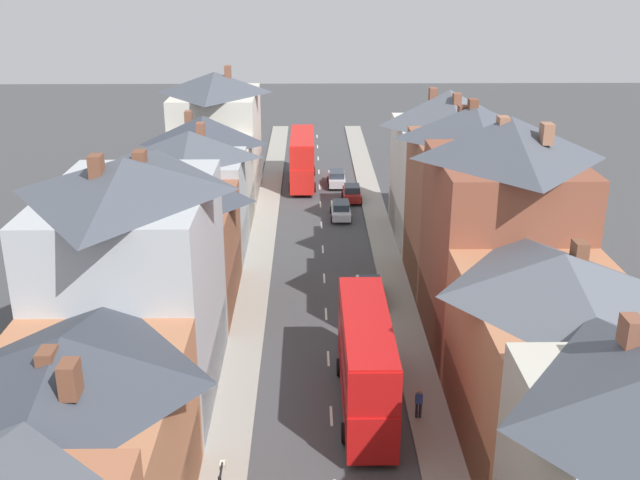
{
  "coord_description": "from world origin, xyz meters",
  "views": [
    {
      "loc": [
        -1.08,
        -15.25,
        22.29
      ],
      "look_at": [
        -0.24,
        41.09,
        1.15
      ],
      "focal_mm": 42.0,
      "sensor_mm": 36.0,
      "label": 1
    }
  ],
  "objects_px": {
    "double_decker_bus_mid_street": "(366,361)",
    "car_parked_left_a": "(337,178)",
    "car_parked_left_b": "(352,193)",
    "pedestrian_mid_left": "(419,402)",
    "car_parked_right_a": "(341,210)",
    "car_near_silver": "(370,290)",
    "double_decker_bus_lead": "(302,158)"
  },
  "relations": [
    {
      "from": "double_decker_bus_mid_street",
      "to": "car_parked_right_a",
      "type": "distance_m",
      "value": 31.22
    },
    {
      "from": "double_decker_bus_lead",
      "to": "double_decker_bus_mid_street",
      "type": "xyz_separation_m",
      "value": [
        3.6,
        -42.39,
        0.0
      ]
    },
    {
      "from": "double_decker_bus_lead",
      "to": "car_parked_left_b",
      "type": "bearing_deg",
      "value": -51.49
    },
    {
      "from": "double_decker_bus_mid_street",
      "to": "car_near_silver",
      "type": "distance_m",
      "value": 13.45
    },
    {
      "from": "pedestrian_mid_left",
      "to": "car_near_silver",
      "type": "bearing_deg",
      "value": 95.48
    },
    {
      "from": "double_decker_bus_mid_street",
      "to": "car_parked_right_a",
      "type": "bearing_deg",
      "value": 89.98
    },
    {
      "from": "double_decker_bus_mid_street",
      "to": "double_decker_bus_lead",
      "type": "bearing_deg",
      "value": 94.85
    },
    {
      "from": "car_parked_right_a",
      "to": "car_parked_left_a",
      "type": "bearing_deg",
      "value": 90.0
    },
    {
      "from": "car_parked_left_a",
      "to": "pedestrian_mid_left",
      "type": "bearing_deg",
      "value": -86.42
    },
    {
      "from": "car_parked_left_b",
      "to": "pedestrian_mid_left",
      "type": "relative_size",
      "value": 2.37
    },
    {
      "from": "car_parked_right_a",
      "to": "double_decker_bus_lead",
      "type": "bearing_deg",
      "value": 107.8
    },
    {
      "from": "car_parked_left_a",
      "to": "car_parked_left_b",
      "type": "distance_m",
      "value": 5.56
    },
    {
      "from": "car_near_silver",
      "to": "double_decker_bus_mid_street",
      "type": "bearing_deg",
      "value": -95.65
    },
    {
      "from": "double_decker_bus_mid_street",
      "to": "car_parked_left_a",
      "type": "relative_size",
      "value": 2.38
    },
    {
      "from": "car_near_silver",
      "to": "pedestrian_mid_left",
      "type": "xyz_separation_m",
      "value": [
        1.38,
        -14.41,
        0.23
      ]
    },
    {
      "from": "car_parked_right_a",
      "to": "pedestrian_mid_left",
      "type": "xyz_separation_m",
      "value": [
        2.68,
        -32.33,
        0.23
      ]
    },
    {
      "from": "double_decker_bus_mid_street",
      "to": "pedestrian_mid_left",
      "type": "height_order",
      "value": "double_decker_bus_mid_street"
    },
    {
      "from": "car_parked_left_a",
      "to": "car_parked_right_a",
      "type": "bearing_deg",
      "value": -90.0
    },
    {
      "from": "car_parked_right_a",
      "to": "car_near_silver",
      "type": "bearing_deg",
      "value": -85.85
    },
    {
      "from": "car_parked_left_a",
      "to": "car_parked_right_a",
      "type": "height_order",
      "value": "car_parked_left_a"
    },
    {
      "from": "double_decker_bus_lead",
      "to": "car_near_silver",
      "type": "relative_size",
      "value": 2.42
    },
    {
      "from": "double_decker_bus_lead",
      "to": "pedestrian_mid_left",
      "type": "xyz_separation_m",
      "value": [
        6.29,
        -43.57,
        -1.78
      ]
    },
    {
      "from": "double_decker_bus_lead",
      "to": "double_decker_bus_mid_street",
      "type": "distance_m",
      "value": 42.54
    },
    {
      "from": "car_parked_left_a",
      "to": "double_decker_bus_mid_street",
      "type": "bearing_deg",
      "value": -90.01
    },
    {
      "from": "double_decker_bus_lead",
      "to": "car_parked_left_b",
      "type": "xyz_separation_m",
      "value": [
        4.91,
        -6.17,
        -1.99
      ]
    },
    {
      "from": "double_decker_bus_mid_street",
      "to": "car_parked_right_a",
      "type": "relative_size",
      "value": 2.42
    },
    {
      "from": "car_near_silver",
      "to": "car_parked_right_a",
      "type": "relative_size",
      "value": 1.0
    },
    {
      "from": "car_parked_left_b",
      "to": "car_parked_right_a",
      "type": "bearing_deg",
      "value": -104.37
    },
    {
      "from": "double_decker_bus_mid_street",
      "to": "car_near_silver",
      "type": "bearing_deg",
      "value": 84.35
    },
    {
      "from": "car_parked_left_a",
      "to": "car_parked_left_b",
      "type": "xyz_separation_m",
      "value": [
        1.3,
        -5.41,
        -0.0
      ]
    },
    {
      "from": "car_near_silver",
      "to": "car_parked_left_a",
      "type": "xyz_separation_m",
      "value": [
        -1.3,
        28.4,
        0.02
      ]
    },
    {
      "from": "pedestrian_mid_left",
      "to": "car_parked_left_b",
      "type": "bearing_deg",
      "value": 92.12
    }
  ]
}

